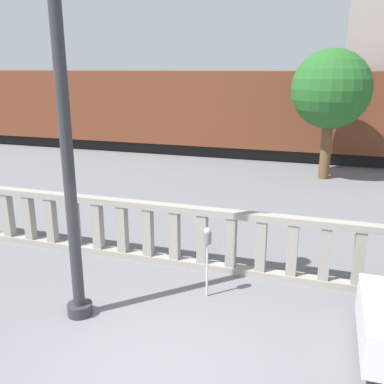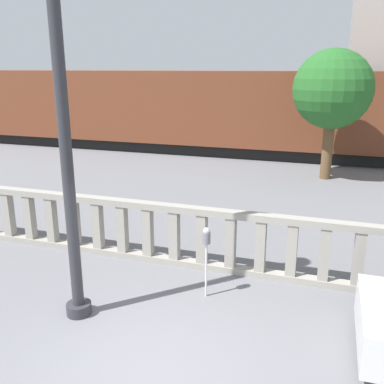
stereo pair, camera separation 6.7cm
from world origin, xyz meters
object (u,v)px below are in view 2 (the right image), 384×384
(lamppost, at_px, (60,83))
(tree_left, at_px, (333,90))
(parking_meter, at_px, (206,243))
(train_far, at_px, (354,107))
(train_near, at_px, (236,112))

(lamppost, relative_size, tree_left, 1.47)
(parking_meter, relative_size, tree_left, 0.28)
(train_far, distance_m, tree_left, 11.33)
(train_near, distance_m, train_far, 9.31)
(lamppost, xyz_separation_m, parking_meter, (1.92, 1.26, -2.81))
(parking_meter, height_order, tree_left, tree_left)
(train_near, relative_size, tree_left, 6.13)
(parking_meter, distance_m, train_near, 13.92)
(lamppost, relative_size, parking_meter, 5.18)
(tree_left, bearing_deg, train_far, 83.63)
(train_near, xyz_separation_m, train_far, (5.63, 7.41, -0.23))
(train_far, bearing_deg, lamppost, -102.68)
(lamppost, bearing_deg, parking_meter, 33.29)
(train_far, height_order, tree_left, tree_left)
(lamppost, height_order, train_far, lamppost)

